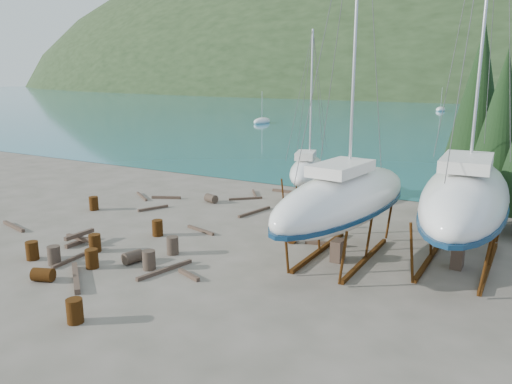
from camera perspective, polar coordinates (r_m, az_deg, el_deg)
The scene contains 42 objects.
ground at distance 25.72m, azimuth -6.82°, elevation -6.20°, with size 600.00×600.00×0.00m, color #585245.
far_house_left at distance 222.32m, azimuth 10.66°, elevation 11.52°, with size 6.60×5.60×5.60m.
far_house_center at distance 212.25m, azimuth 21.06°, elevation 10.82°, with size 6.60×5.60×5.60m.
cypress_near_right at distance 31.51m, azimuth 26.17°, elevation 6.93°, with size 3.60×3.60×10.00m.
cypress_back_left at distance 33.57m, azimuth 24.02°, elevation 8.94°, with size 4.14×4.14×11.50m.
moored_boat_left at distance 91.41m, azimuth 0.69°, elevation 8.09°, with size 2.00×5.00×6.05m.
moored_boat_far at distance 131.55m, azimuth 20.34°, elevation 8.84°, with size 2.00×5.00×6.05m.
large_sailboat_near at distance 23.62m, azimuth 10.03°, elevation -0.75°, with size 4.64×11.70×17.93m.
large_sailboat_far at distance 24.26m, azimuth 22.80°, elevation -0.51°, with size 4.25×12.51×19.49m.
small_sailboat_shore at distance 35.73m, azimuth 5.88°, elevation 2.49°, with size 4.22×7.57×11.56m.
worker at distance 28.04m, azimuth 4.13°, elevation -2.77°, with size 0.59×0.38×1.61m, color navy.
drum_0 at distance 25.91m, azimuth -24.21°, elevation -6.13°, with size 0.58×0.58×0.88m, color #572F0E.
drum_1 at distance 23.98m, azimuth -13.92°, elevation -7.22°, with size 0.58×0.58×0.88m, color #2D2823.
drum_4 at distance 35.01m, azimuth 5.61°, elevation -0.43°, with size 0.58×0.58×0.88m, color #572F0E.
drum_5 at distance 23.01m, azimuth -12.13°, elevation -7.61°, with size 0.58×0.58×0.88m, color #2D2823.
drum_6 at distance 26.26m, azimuth 4.28°, elevation -5.06°, with size 0.58×0.58×0.88m, color #572F0E.
drum_7 at distance 19.07m, azimuth -20.01°, elevation -12.65°, with size 0.58×0.58×0.88m, color #572F0E.
drum_8 at distance 33.85m, azimuth -18.05°, elevation -1.24°, with size 0.58×0.58×0.88m, color #572F0E.
drum_9 at distance 34.23m, azimuth -5.15°, elevation -0.74°, with size 0.58×0.58×0.88m, color #2D2823.
drum_10 at distance 23.85m, azimuth -18.25°, elevation -7.25°, with size 0.58×0.58×0.88m, color #572F0E.
drum_11 at distance 30.40m, azimuth 3.63°, elevation -2.50°, with size 0.58×0.58×0.88m, color #2D2823.
drum_12 at distance 23.15m, azimuth -23.16°, elevation -8.69°, with size 0.58×0.58×0.88m, color #572F0E.
drum_13 at distance 25.94m, azimuth -17.93°, elevation -5.57°, with size 0.58×0.58×0.88m, color #572F0E.
drum_14 at distance 27.59m, azimuth -11.19°, elevation -4.05°, with size 0.58×0.58×0.88m, color #572F0E.
drum_16 at distance 24.86m, azimuth -22.09°, elevation -6.73°, with size 0.58×0.58×0.88m, color #2D2823.
drum_17 at distance 24.68m, azimuth -9.51°, elevation -6.05°, with size 0.58×0.58×0.88m, color #2D2823.
timber_0 at distance 36.29m, azimuth -0.17°, elevation -0.24°, with size 0.14×2.53×0.14m, color brown.
timber_1 at distance 25.93m, azimuth 7.99°, elevation -5.84°, with size 0.19×2.13×0.19m, color brown.
timber_2 at distance 35.76m, azimuth -10.23°, elevation -0.62°, with size 0.19×2.06×0.19m, color brown.
timber_3 at distance 25.38m, azimuth -19.78°, elevation -7.00°, with size 0.15×3.06×0.15m, color brown.
timber_5 at distance 22.75m, azimuth -10.37°, elevation -8.75°, with size 0.16×2.99×0.16m, color brown.
timber_6 at distance 37.15m, azimuth 3.20°, elevation 0.10°, with size 0.19×1.82×0.19m, color brown.
timber_7 at distance 22.03m, azimuth -7.69°, elevation -9.37°, with size 0.17×1.45×0.17m, color brown.
timber_9 at distance 34.98m, azimuth -1.19°, elevation -0.75°, with size 0.15×2.38×0.15m, color brown.
timber_10 at distance 31.53m, azimuth -0.18°, elevation -2.29°, with size 0.16×2.99×0.16m, color brown.
timber_11 at distance 28.07m, azimuth -6.35°, elevation -4.35°, with size 0.15×2.18×0.15m, color brown.
timber_14 at distance 31.71m, azimuth -25.96°, elevation -3.55°, with size 0.18×2.56×0.18m, color brown.
timber_15 at distance 36.54m, azimuth -12.92°, elevation -0.48°, with size 0.15×2.59×0.15m, color brown.
timber_16 at distance 22.82m, azimuth -19.90°, elevation -9.19°, with size 0.23×3.18×0.23m, color brown.
timber_17 at distance 33.09m, azimuth -11.67°, elevation -1.83°, with size 0.16×2.10×0.16m, color brown.
timber_pile_fore at distance 27.40m, azimuth -19.50°, elevation -5.00°, with size 1.80×1.80×0.60m.
timber_pile_aft at distance 28.90m, azimuth 4.18°, elevation -3.32°, with size 1.80×1.80×0.60m.
Camera 1 is at (14.70, -19.32, 8.49)m, focal length 35.00 mm.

